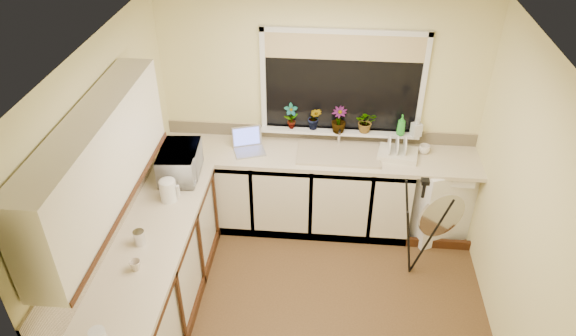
{
  "coord_description": "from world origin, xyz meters",
  "views": [
    {
      "loc": [
        0.11,
        -3.32,
        3.8
      ],
      "look_at": [
        -0.25,
        0.55,
        1.15
      ],
      "focal_mm": 33.33,
      "sensor_mm": 36.0,
      "label": 1
    }
  ],
  "objects_px": {
    "tripod": "(417,228)",
    "microwave": "(180,163)",
    "soap_bottle_green": "(401,125)",
    "cup_back": "(424,149)",
    "plant_c": "(339,120)",
    "dish_rack": "(398,154)",
    "washing_machine": "(437,195)",
    "laptop": "(248,144)",
    "plant_b": "(315,118)",
    "plant_a": "(291,116)",
    "cup_left": "(135,265)",
    "soap_bottle_clear": "(417,127)",
    "plant_d": "(366,121)",
    "kettle": "(168,191)",
    "steel_jar": "(139,238)"
  },
  "relations": [
    {
      "from": "cup_left",
      "to": "plant_a",
      "type": "bearing_deg",
      "value": 63.02
    },
    {
      "from": "dish_rack",
      "to": "washing_machine",
      "type": "bearing_deg",
      "value": 13.2
    },
    {
      "from": "soap_bottle_green",
      "to": "cup_left",
      "type": "height_order",
      "value": "soap_bottle_green"
    },
    {
      "from": "laptop",
      "to": "dish_rack",
      "type": "bearing_deg",
      "value": -19.16
    },
    {
      "from": "washing_machine",
      "to": "cup_back",
      "type": "relative_size",
      "value": 7.79
    },
    {
      "from": "washing_machine",
      "to": "laptop",
      "type": "distance_m",
      "value": 2.03
    },
    {
      "from": "microwave",
      "to": "cup_back",
      "type": "distance_m",
      "value": 2.4
    },
    {
      "from": "kettle",
      "to": "plant_d",
      "type": "distance_m",
      "value": 2.07
    },
    {
      "from": "microwave",
      "to": "soap_bottle_green",
      "type": "xyz_separation_m",
      "value": [
        2.08,
        0.69,
        0.12
      ]
    },
    {
      "from": "laptop",
      "to": "cup_back",
      "type": "distance_m",
      "value": 1.77
    },
    {
      "from": "plant_c",
      "to": "cup_back",
      "type": "bearing_deg",
      "value": -5.82
    },
    {
      "from": "laptop",
      "to": "cup_back",
      "type": "height_order",
      "value": "laptop"
    },
    {
      "from": "plant_a",
      "to": "soap_bottle_green",
      "type": "bearing_deg",
      "value": -1.74
    },
    {
      "from": "plant_b",
      "to": "cup_back",
      "type": "height_order",
      "value": "plant_b"
    },
    {
      "from": "steel_jar",
      "to": "cup_back",
      "type": "bearing_deg",
      "value": 33.02
    },
    {
      "from": "plant_b",
      "to": "soap_bottle_clear",
      "type": "xyz_separation_m",
      "value": [
        1.02,
        -0.04,
        -0.02
      ]
    },
    {
      "from": "plant_d",
      "to": "soap_bottle_clear",
      "type": "relative_size",
      "value": 1.15
    },
    {
      "from": "laptop",
      "to": "cup_left",
      "type": "bearing_deg",
      "value": -127.83
    },
    {
      "from": "plant_b",
      "to": "plant_d",
      "type": "relative_size",
      "value": 1.07
    },
    {
      "from": "washing_machine",
      "to": "dish_rack",
      "type": "bearing_deg",
      "value": 158.76
    },
    {
      "from": "dish_rack",
      "to": "soap_bottle_clear",
      "type": "bearing_deg",
      "value": 54.71
    },
    {
      "from": "plant_d",
      "to": "dish_rack",
      "type": "bearing_deg",
      "value": -32.29
    },
    {
      "from": "steel_jar",
      "to": "tripod",
      "type": "bearing_deg",
      "value": 19.09
    },
    {
      "from": "soap_bottle_clear",
      "to": "cup_left",
      "type": "bearing_deg",
      "value": -139.45
    },
    {
      "from": "plant_c",
      "to": "cup_back",
      "type": "xyz_separation_m",
      "value": [
        0.87,
        -0.09,
        -0.24
      ]
    },
    {
      "from": "washing_machine",
      "to": "soap_bottle_green",
      "type": "distance_m",
      "value": 0.86
    },
    {
      "from": "laptop",
      "to": "plant_d",
      "type": "height_order",
      "value": "plant_d"
    },
    {
      "from": "soap_bottle_clear",
      "to": "washing_machine",
      "type": "bearing_deg",
      "value": -26.44
    },
    {
      "from": "washing_machine",
      "to": "plant_b",
      "type": "height_order",
      "value": "plant_b"
    },
    {
      "from": "laptop",
      "to": "microwave",
      "type": "distance_m",
      "value": 0.76
    },
    {
      "from": "cup_left",
      "to": "soap_bottle_green",
      "type": "bearing_deg",
      "value": 42.54
    },
    {
      "from": "washing_machine",
      "to": "microwave",
      "type": "height_order",
      "value": "microwave"
    },
    {
      "from": "steel_jar",
      "to": "cup_back",
      "type": "xyz_separation_m",
      "value": [
        2.41,
        1.57,
        -0.02
      ]
    },
    {
      "from": "plant_b",
      "to": "soap_bottle_green",
      "type": "xyz_separation_m",
      "value": [
        0.87,
        -0.04,
        -0.01
      ]
    },
    {
      "from": "dish_rack",
      "to": "microwave",
      "type": "relative_size",
      "value": 0.75
    },
    {
      "from": "tripod",
      "to": "microwave",
      "type": "xyz_separation_m",
      "value": [
        -2.22,
        0.16,
        0.49
      ]
    },
    {
      "from": "microwave",
      "to": "soap_bottle_clear",
      "type": "bearing_deg",
      "value": -77.28
    },
    {
      "from": "dish_rack",
      "to": "cup_back",
      "type": "xyz_separation_m",
      "value": [
        0.27,
        0.09,
        0.02
      ]
    },
    {
      "from": "washing_machine",
      "to": "soap_bottle_clear",
      "type": "relative_size",
      "value": 4.32
    },
    {
      "from": "dish_rack",
      "to": "laptop",
      "type": "bearing_deg",
      "value": -170.03
    },
    {
      "from": "tripod",
      "to": "microwave",
      "type": "height_order",
      "value": "microwave"
    },
    {
      "from": "microwave",
      "to": "soap_bottle_green",
      "type": "height_order",
      "value": "soap_bottle_green"
    },
    {
      "from": "plant_a",
      "to": "soap_bottle_green",
      "type": "height_order",
      "value": "plant_a"
    },
    {
      "from": "tripod",
      "to": "plant_a",
      "type": "bearing_deg",
      "value": 148.37
    },
    {
      "from": "steel_jar",
      "to": "washing_machine",
      "type": "bearing_deg",
      "value": 29.97
    },
    {
      "from": "kettle",
      "to": "steel_jar",
      "type": "bearing_deg",
      "value": -97.23
    },
    {
      "from": "tripod",
      "to": "plant_c",
      "type": "height_order",
      "value": "plant_c"
    },
    {
      "from": "plant_a",
      "to": "cup_left",
      "type": "bearing_deg",
      "value": -116.98
    },
    {
      "from": "dish_rack",
      "to": "plant_a",
      "type": "distance_m",
      "value": 1.13
    },
    {
      "from": "washing_machine",
      "to": "plant_d",
      "type": "height_order",
      "value": "plant_d"
    }
  ]
}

